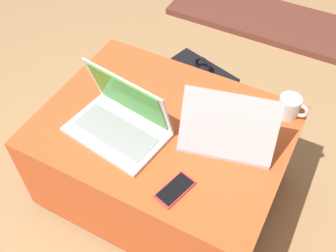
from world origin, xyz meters
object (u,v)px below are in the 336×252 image
(cell_phone, at_px, (175,189))
(backpack, at_px, (201,99))
(laptop_far, at_px, (227,132))
(coffee_mug, at_px, (290,107))
(laptop_near, at_px, (121,120))

(cell_phone, bearing_deg, backpack, -57.92)
(laptop_far, xyz_separation_m, backpack, (-0.28, 0.42, -0.33))
(coffee_mug, bearing_deg, laptop_far, -125.15)
(backpack, xyz_separation_m, coffee_mug, (0.44, -0.18, 0.33))
(laptop_near, distance_m, laptop_far, 0.40)
(coffee_mug, bearing_deg, cell_phone, -114.30)
(laptop_near, height_order, backpack, laptop_near)
(laptop_far, distance_m, coffee_mug, 0.29)
(laptop_near, xyz_separation_m, backpack, (0.10, 0.56, -0.34))
(laptop_far, relative_size, coffee_mug, 3.16)
(laptop_near, distance_m, cell_phone, 0.35)
(laptop_near, distance_m, backpack, 0.66)
(laptop_far, height_order, coffee_mug, laptop_far)
(cell_phone, distance_m, backpack, 0.79)
(laptop_near, xyz_separation_m, coffee_mug, (0.54, 0.37, -0.01))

